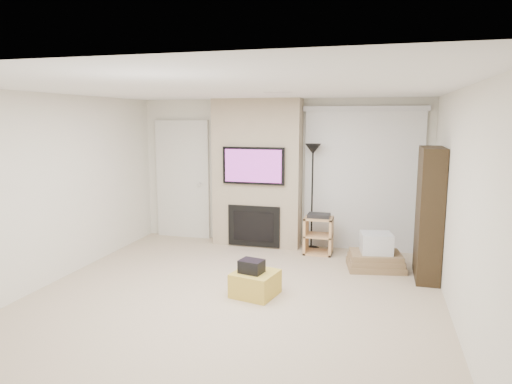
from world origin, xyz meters
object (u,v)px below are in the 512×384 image
(ottoman, at_px, (255,284))
(bookshelf, at_px, (429,214))
(box_stack, at_px, (376,255))
(floor_lamp, at_px, (313,167))
(av_stand, at_px, (318,233))

(ottoman, bearing_deg, bookshelf, 30.38)
(ottoman, relative_size, bookshelf, 0.28)
(box_stack, relative_size, bookshelf, 0.49)
(ottoman, distance_m, floor_lamp, 2.54)
(box_stack, bearing_deg, floor_lamp, 144.82)
(av_stand, distance_m, bookshelf, 1.84)
(ottoman, distance_m, bookshelf, 2.55)
(ottoman, bearing_deg, box_stack, 45.33)
(ottoman, height_order, floor_lamp, floor_lamp)
(ottoman, bearing_deg, av_stand, 75.40)
(floor_lamp, relative_size, bookshelf, 0.98)
(ottoman, xyz_separation_m, box_stack, (1.43, 1.44, 0.05))
(av_stand, height_order, box_stack, av_stand)
(floor_lamp, height_order, bookshelf, bookshelf)
(floor_lamp, xyz_separation_m, av_stand, (0.15, -0.20, -1.05))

